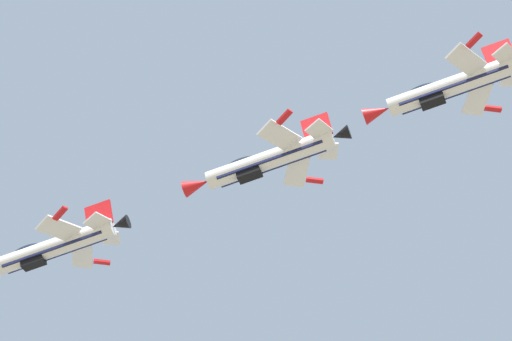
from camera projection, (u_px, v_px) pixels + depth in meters
name	position (u px, v px, depth m)	size (l,w,h in m)	color
fighter_jet_left_wing	(51.00, 248.00, 115.67)	(14.64, 10.34, 5.55)	white
fighter_jet_right_wing	(267.00, 160.00, 111.75)	(14.64, 10.53, 5.29)	white
fighter_jet_left_outer	(450.00, 87.00, 110.48)	(14.64, 10.52, 5.30)	white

